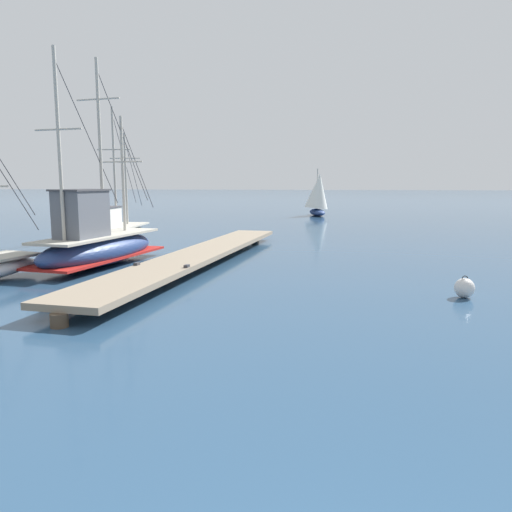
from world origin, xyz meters
The scene contains 5 objects.
floating_dock centered at (-5.25, 15.62, 0.36)m, with size 3.25×16.43×0.53m.
fishing_boat_0 centered at (-8.70, 14.67, 0.82)m, with size 2.72×7.07×7.11m.
fishing_boat_2 centered at (-11.04, 20.96, 0.57)m, with size 2.27×7.82×6.49m.
mooring_buoy centered at (2.79, 11.59, 0.25)m, with size 0.50×0.50×0.58m.
distant_sailboat centered at (-1.99, 42.49, 1.85)m, with size 2.74×4.22×4.11m.
Camera 1 is at (-0.52, -1.34, 2.90)m, focal length 34.63 mm.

